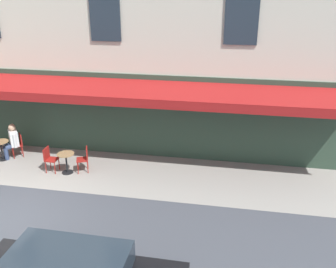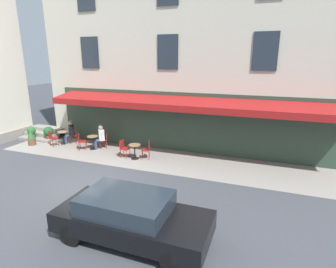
{
  "view_description": "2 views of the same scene",
  "coord_description": "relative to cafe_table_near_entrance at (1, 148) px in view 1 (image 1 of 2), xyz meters",
  "views": [
    {
      "loc": [
        -6.24,
        7.98,
        6.28
      ],
      "look_at": [
        -4.08,
        -3.91,
        1.38
      ],
      "focal_mm": 40.03,
      "sensor_mm": 36.0,
      "label": 1
    },
    {
      "loc": [
        -6.57,
        8.45,
        4.91
      ],
      "look_at": [
        -2.43,
        -2.89,
        1.51
      ],
      "focal_mm": 28.93,
      "sensor_mm": 36.0,
      "label": 2
    }
  ],
  "objects": [
    {
      "name": "cafe_table_streetside",
      "position": [
        -2.88,
        0.57,
        0.0
      ],
      "size": [
        0.6,
        0.6,
        0.75
      ],
      "color": "black",
      "rests_on": "ground_plane"
    },
    {
      "name": "ground_plane",
      "position": [
        -2.28,
        3.59,
        -0.49
      ],
      "size": [
        70.0,
        70.0,
        0.0
      ],
      "primitive_type": "plane",
      "color": "#42444C"
    },
    {
      "name": "cafe_chair_red_under_awning",
      "position": [
        -2.25,
        0.57,
        0.06
      ],
      "size": [
        0.4,
        0.4,
        0.91
      ],
      "color": "maroon",
      "rests_on": "ground_plane"
    },
    {
      "name": "cafe_chair_red_back_row",
      "position": [
        -3.47,
        0.34,
        0.06
      ],
      "size": [
        0.52,
        0.52,
        0.91
      ],
      "color": "maroon",
      "rests_on": "ground_plane"
    },
    {
      "name": "sidewalk_cafe_terrace",
      "position": [
        -5.53,
        0.19,
        -0.49
      ],
      "size": [
        20.5,
        3.2,
        0.01
      ],
      "primitive_type": "cube",
      "color": "gray",
      "rests_on": "ground_plane"
    },
    {
      "name": "seated_companion_in_white",
      "position": [
        -0.32,
        -0.27,
        0.23
      ],
      "size": [
        0.68,
        0.66,
        1.36
      ],
      "color": "navy",
      "rests_on": "ground_plane"
    },
    {
      "name": "cafe_chair_red_corner_left",
      "position": [
        -0.49,
        -0.4,
        0.06
      ],
      "size": [
        0.56,
        0.56,
        0.91
      ],
      "color": "maroon",
      "rests_on": "ground_plane"
    },
    {
      "name": "cafe_table_near_entrance",
      "position": [
        0.0,
        0.0,
        0.0
      ],
      "size": [
        0.6,
        0.6,
        0.75
      ],
      "color": "black",
      "rests_on": "ground_plane"
    }
  ]
}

